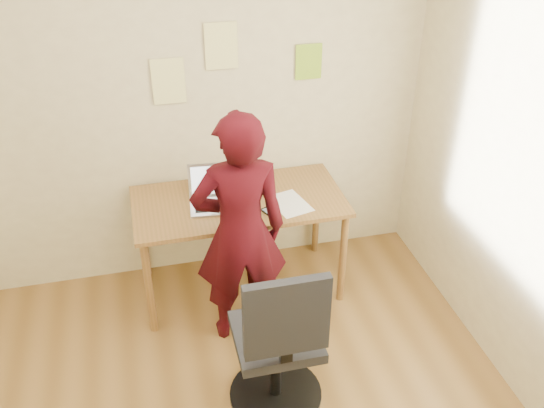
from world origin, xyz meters
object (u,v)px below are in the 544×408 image
object	(u,v)px
desk	(239,211)
phone	(271,212)
laptop	(215,196)
office_chair	(279,350)
person	(240,232)

from	to	relation	value
desk	phone	world-z (taller)	phone
desk	phone	bearing A→B (deg)	-51.31
laptop	office_chair	world-z (taller)	office_chair
desk	person	distance (m)	0.46
person	laptop	bearing A→B (deg)	-77.06
laptop	phone	xyz separation A→B (m)	(0.33, -0.21, -0.05)
laptop	person	distance (m)	0.44
phone	office_chair	bearing A→B (deg)	-125.41
laptop	office_chair	distance (m)	1.16
desk	laptop	size ratio (longest dim) A/B	3.96
desk	laptop	distance (m)	0.21
office_chair	person	bearing A→B (deg)	96.65
person	phone	bearing A→B (deg)	-135.44
desk	laptop	world-z (taller)	laptop
phone	office_chair	world-z (taller)	office_chair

